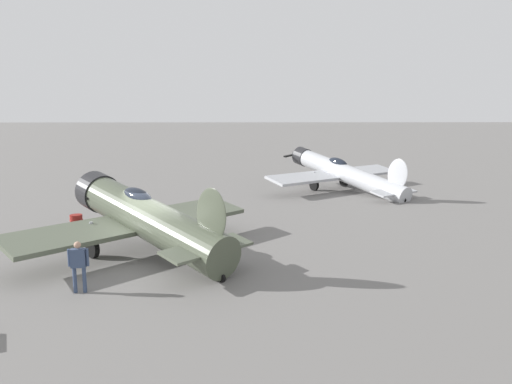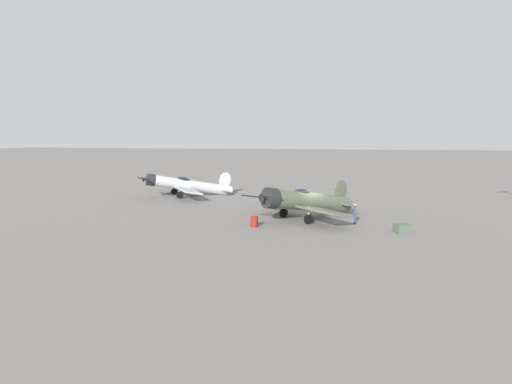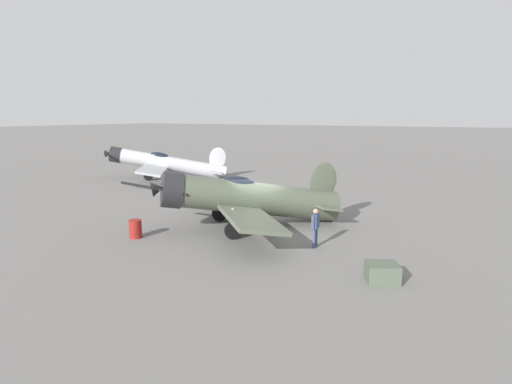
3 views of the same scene
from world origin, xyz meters
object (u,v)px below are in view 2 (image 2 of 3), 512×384
(ground_crew_mechanic, at_px, (355,212))
(airplane_foreground, at_px, (305,202))
(equipment_crate, at_px, (402,228))
(airplane_mid_apron, at_px, (187,185))
(fuel_drum, at_px, (254,222))

(ground_crew_mechanic, bearing_deg, airplane_foreground, -19.74)
(equipment_crate, bearing_deg, airplane_foreground, 154.21)
(airplane_mid_apron, xyz_separation_m, ground_crew_mechanic, (19.07, -12.16, -0.29))
(airplane_mid_apron, xyz_separation_m, equipment_crate, (22.42, -14.57, -0.98))
(airplane_foreground, height_order, airplane_mid_apron, airplane_foreground)
(ground_crew_mechanic, xyz_separation_m, equipment_crate, (3.35, -2.40, -0.69))
(airplane_mid_apron, bearing_deg, ground_crew_mechanic, 112.42)
(equipment_crate, xyz_separation_m, fuel_drum, (-11.04, -0.34, 0.10))
(airplane_mid_apron, relative_size, equipment_crate, 7.81)
(airplane_foreground, xyz_separation_m, equipment_crate, (7.46, -3.60, -1.20))
(fuel_drum, bearing_deg, ground_crew_mechanic, 19.65)
(airplane_foreground, bearing_deg, fuel_drum, 2.85)
(airplane_foreground, distance_m, airplane_mid_apron, 18.55)
(airplane_foreground, bearing_deg, ground_crew_mechanic, 118.85)
(airplane_foreground, bearing_deg, equipment_crate, 109.33)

